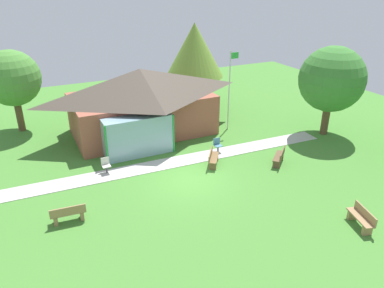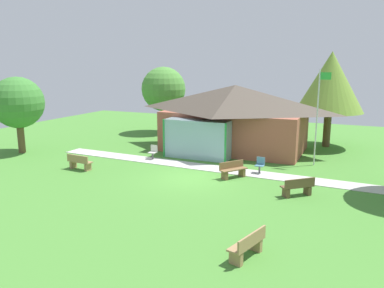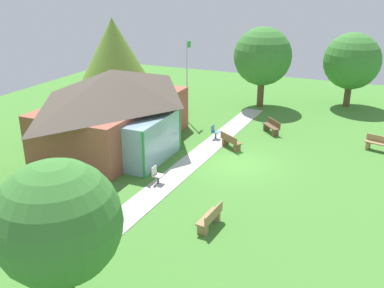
% 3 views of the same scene
% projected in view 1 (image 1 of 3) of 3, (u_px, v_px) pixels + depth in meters
% --- Properties ---
extents(ground_plane, '(44.00, 44.00, 0.00)m').
position_uv_depth(ground_plane, '(189.00, 180.00, 19.43)').
color(ground_plane, '#478433').
extents(pavilion, '(9.99, 6.96, 4.36)m').
position_uv_depth(pavilion, '(141.00, 101.00, 24.29)').
color(pavilion, '#A35642').
rests_on(pavilion, ground_plane).
extents(footpath, '(19.82, 2.00, 0.03)m').
position_uv_depth(footpath, '(173.00, 162.00, 21.19)').
color(footpath, '#BCB7B2').
rests_on(footpath, ground_plane).
extents(flagpole, '(0.64, 0.08, 5.43)m').
position_uv_depth(flagpole, '(230.00, 87.00, 24.61)').
color(flagpole, silver).
rests_on(flagpole, ground_plane).
extents(bench_mid_left, '(1.53, 0.56, 0.84)m').
position_uv_depth(bench_mid_left, '(68.00, 214.00, 15.94)').
color(bench_mid_left, '#9E7A51').
rests_on(bench_mid_left, ground_plane).
extents(bench_rear_near_path, '(1.22, 1.48, 0.84)m').
position_uv_depth(bench_rear_near_path, '(213.00, 158.00, 20.80)').
color(bench_rear_near_path, brown).
rests_on(bench_rear_near_path, ground_plane).
extents(bench_front_right, '(0.83, 1.56, 0.84)m').
position_uv_depth(bench_front_right, '(361.00, 218.00, 15.66)').
color(bench_front_right, '#9E7A51').
rests_on(bench_front_right, ground_plane).
extents(bench_mid_right, '(1.40, 1.34, 0.84)m').
position_uv_depth(bench_mid_right, '(279.00, 157.00, 20.93)').
color(bench_mid_right, brown).
rests_on(bench_mid_right, ground_plane).
extents(patio_chair_west, '(0.45, 0.45, 0.86)m').
position_uv_depth(patio_chair_west, '(106.00, 166.00, 19.96)').
color(patio_chair_west, beige).
rests_on(patio_chair_west, ground_plane).
extents(patio_chair_lawn_spare, '(0.45, 0.45, 0.86)m').
position_uv_depth(patio_chair_lawn_spare, '(218.00, 146.00, 22.33)').
color(patio_chair_lawn_spare, teal).
rests_on(patio_chair_lawn_spare, ground_plane).
extents(tree_east_hedge, '(4.19, 4.19, 5.86)m').
position_uv_depth(tree_east_hedge, '(332.00, 79.00, 23.53)').
color(tree_east_hedge, brown).
rests_on(tree_east_hedge, ground_plane).
extents(tree_behind_pavilion_right, '(4.57, 4.57, 6.57)m').
position_uv_depth(tree_behind_pavilion_right, '(194.00, 50.00, 28.67)').
color(tree_behind_pavilion_right, brown).
rests_on(tree_behind_pavilion_right, ground_plane).
extents(tree_behind_pavilion_left, '(3.67, 3.67, 5.51)m').
position_uv_depth(tree_behind_pavilion_left, '(12.00, 79.00, 24.11)').
color(tree_behind_pavilion_left, brown).
rests_on(tree_behind_pavilion_left, ground_plane).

